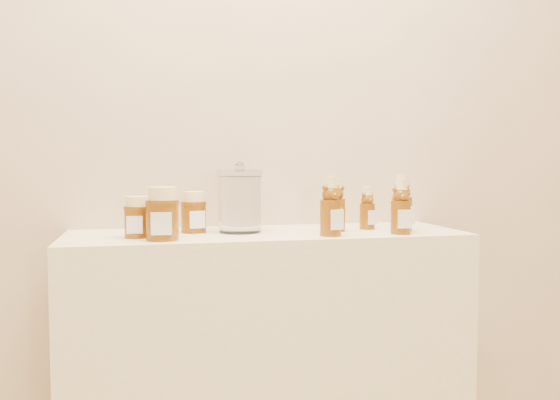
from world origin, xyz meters
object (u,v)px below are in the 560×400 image
object	(u,v)px
bear_bottle_front_left	(331,202)
glass_canister	(240,198)
bear_bottle_back_left	(336,201)
display_table	(267,377)
honey_jar_left	(137,217)

from	to	relation	value
bear_bottle_front_left	glass_canister	bearing A→B (deg)	131.75
bear_bottle_back_left	bear_bottle_front_left	bearing A→B (deg)	-94.20
glass_canister	bear_bottle_back_left	bearing A→B (deg)	-7.39
glass_canister	bear_bottle_front_left	bearing A→B (deg)	-30.73
display_table	glass_canister	distance (m)	0.56
display_table	honey_jar_left	distance (m)	0.64
bear_bottle_back_left	bear_bottle_front_left	distance (m)	0.12
bear_bottle_front_left	honey_jar_left	size ratio (longest dim) A/B	1.67
bear_bottle_front_left	honey_jar_left	xyz separation A→B (m)	(-0.55, 0.09, -0.04)
display_table	bear_bottle_front_left	bearing A→B (deg)	-37.83
honey_jar_left	glass_canister	world-z (taller)	glass_canister
display_table	honey_jar_left	world-z (taller)	honey_jar_left
bear_bottle_back_left	honey_jar_left	size ratio (longest dim) A/B	1.60
display_table	bear_bottle_front_left	world-z (taller)	bear_bottle_front_left
display_table	glass_canister	size ratio (longest dim) A/B	5.76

